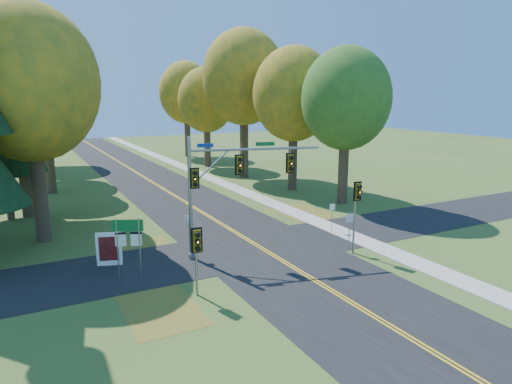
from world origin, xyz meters
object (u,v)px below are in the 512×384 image
info_kiosk (109,249)px  route_sign_cluster (128,237)px  traffic_mast (224,180)px  east_signal_pole (357,200)px

info_kiosk → route_sign_cluster: bearing=-60.4°
traffic_mast → info_kiosk: size_ratio=4.02×
traffic_mast → route_sign_cluster: bearing=-155.4°
east_signal_pole → traffic_mast: bearing=165.5°
east_signal_pole → route_sign_cluster: size_ratio=1.34×
east_signal_pole → route_sign_cluster: (-12.07, 2.19, -0.98)m
info_kiosk → east_signal_pole: bearing=-2.1°
route_sign_cluster → traffic_mast: bearing=33.9°
traffic_mast → east_signal_pole: bearing=-11.2°
route_sign_cluster → info_kiosk: size_ratio=1.75×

